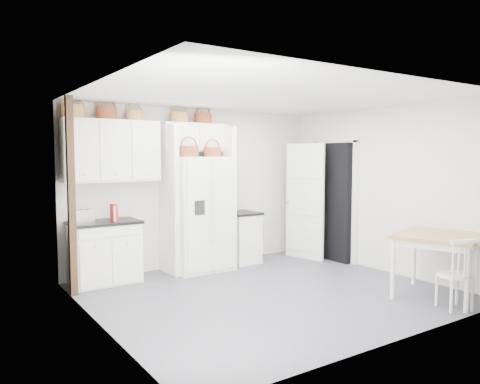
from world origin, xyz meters
TOP-DOWN VIEW (x-y plane):
  - floor at (0.00, 0.00)m, footprint 4.50×4.50m
  - ceiling at (0.00, 0.00)m, footprint 4.50×4.50m
  - wall_back at (0.00, 2.00)m, footprint 4.50×0.00m
  - wall_left at (-2.25, 0.00)m, footprint 0.00×4.00m
  - wall_right at (2.25, 0.00)m, footprint 0.00×4.00m
  - refrigerator at (-0.15, 1.65)m, footprint 0.94×0.75m
  - base_cab_left at (-1.67, 1.70)m, footprint 0.93×0.59m
  - base_cab_right at (0.70, 1.70)m, footprint 0.47×0.57m
  - dining_table at (1.70, -1.36)m, footprint 1.26×1.26m
  - windsor_chair at (1.44, -1.75)m, footprint 0.51×0.49m
  - counter_left at (-1.67, 1.70)m, footprint 0.97×0.63m
  - counter_right at (0.70, 1.70)m, footprint 0.51×0.61m
  - toaster at (-1.95, 1.69)m, footprint 0.27×0.17m
  - cookbook_red at (-1.55, 1.62)m, footprint 0.07×0.16m
  - cookbook_cream at (-1.55, 1.62)m, footprint 0.05×0.15m
  - basket_upper_a at (-2.03, 1.83)m, footprint 0.33×0.33m
  - basket_upper_b at (-1.56, 1.83)m, footprint 0.29×0.29m
  - basket_upper_c at (-1.14, 1.83)m, footprint 0.26×0.26m
  - basket_bridge_a at (-0.40, 1.83)m, footprint 0.29×0.29m
  - basket_bridge_b at (0.03, 1.83)m, footprint 0.29×0.29m
  - basket_fridge_a at (-0.38, 1.55)m, footprint 0.31×0.31m
  - basket_fridge_b at (0.04, 1.55)m, footprint 0.28×0.28m
  - upper_cabinet at (-1.50, 1.83)m, footprint 1.40×0.34m
  - bridge_cabinet at (-0.15, 1.83)m, footprint 1.12×0.34m
  - fridge_panel_left at (-0.66, 1.70)m, footprint 0.08×0.60m
  - fridge_panel_right at (0.36, 1.70)m, footprint 0.08×0.60m
  - trim_post at (-2.20, 1.35)m, footprint 0.09×0.09m
  - doorway_void at (2.16, 1.00)m, footprint 0.18×0.85m
  - door_slab at (1.80, 1.33)m, footprint 0.21×0.79m

SIDE VIEW (x-z plane):
  - floor at x=0.00m, z-range 0.00..0.00m
  - dining_table at x=1.70m, z-range 0.00..0.82m
  - windsor_chair at x=1.44m, z-range 0.00..0.83m
  - base_cab_right at x=0.70m, z-range 0.00..0.83m
  - base_cab_left at x=-1.67m, z-range 0.00..0.86m
  - counter_right at x=0.70m, z-range 0.83..0.87m
  - counter_left at x=-1.67m, z-range 0.86..0.90m
  - refrigerator at x=-0.15m, z-range 0.00..1.81m
  - toaster at x=-1.95m, z-range 0.90..1.08m
  - cookbook_cream at x=-1.55m, z-range 0.90..1.13m
  - cookbook_red at x=-1.55m, z-range 0.90..1.14m
  - doorway_void at x=2.16m, z-range 0.00..2.05m
  - door_slab at x=1.80m, z-range 0.00..2.05m
  - fridge_panel_left at x=-0.66m, z-range 0.00..2.30m
  - fridge_panel_right at x=0.36m, z-range 0.00..2.30m
  - wall_back at x=0.00m, z-range -0.95..3.55m
  - wall_left at x=-2.25m, z-range -0.70..3.30m
  - wall_right at x=2.25m, z-range -0.70..3.30m
  - trim_post at x=-2.20m, z-range 0.00..2.60m
  - basket_fridge_b at x=0.04m, z-range 1.81..1.97m
  - basket_fridge_a at x=-0.38m, z-range 1.81..1.98m
  - upper_cabinet at x=-1.50m, z-range 1.45..2.35m
  - bridge_cabinet at x=-0.15m, z-range 1.90..2.35m
  - basket_upper_c at x=-1.14m, z-range 2.35..2.50m
  - basket_bridge_a at x=-0.40m, z-range 2.35..2.51m
  - basket_bridge_b at x=0.03m, z-range 2.35..2.52m
  - basket_upper_b at x=-1.56m, z-range 2.35..2.52m
  - basket_upper_a at x=-2.03m, z-range 2.35..2.53m
  - ceiling at x=0.00m, z-range 2.60..2.60m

